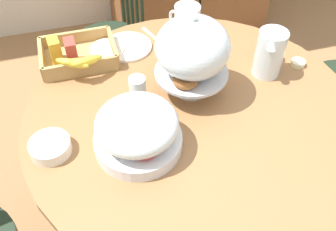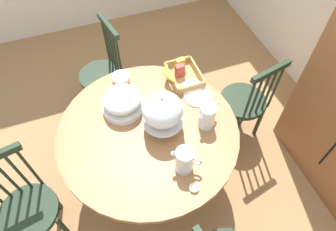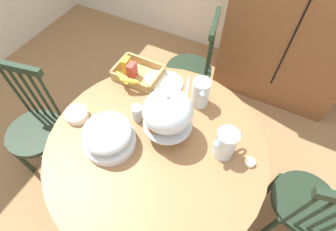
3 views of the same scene
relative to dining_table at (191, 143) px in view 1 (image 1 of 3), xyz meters
name	(u,v)px [view 1 (image 1 of 3)]	position (x,y,z in m)	size (l,w,h in m)	color
ground_plane	(191,198)	(0.04, 0.06, -0.54)	(10.00, 10.00, 0.00)	#997047
dining_table	(191,143)	(0.00, 0.00, 0.00)	(1.28, 1.28, 0.74)	olive
windsor_chair_facing_door	(113,41)	(-0.17, 0.92, -0.09)	(0.41, 0.41, 0.97)	#1E2D1E
pastry_stand_with_dome	(192,50)	(0.02, 0.10, 0.40)	(0.28, 0.28, 0.34)	silver
fruit_platter_covered	(137,130)	(-0.24, -0.11, 0.28)	(0.30, 0.30, 0.18)	silver
orange_juice_pitcher	(187,28)	(0.10, 0.40, 0.29)	(0.11, 0.18, 0.19)	silver
milk_pitcher	(269,55)	(0.36, 0.13, 0.29)	(0.12, 0.18, 0.20)	silver
cereal_basket	(75,55)	(-0.39, 0.40, 0.24)	(0.32, 0.30, 0.12)	tan
china_plate_large	(127,47)	(-0.16, 0.45, 0.20)	(0.22, 0.22, 0.01)	white
china_plate_small	(107,49)	(-0.25, 0.44, 0.21)	(0.15, 0.15, 0.01)	white
cereal_bowl	(50,147)	(-0.53, -0.05, 0.22)	(0.14, 0.14, 0.04)	white
drinking_glass	(138,90)	(-0.19, 0.11, 0.25)	(0.06, 0.06, 0.11)	silver
butter_dish	(298,63)	(0.51, 0.13, 0.21)	(0.06, 0.06, 0.02)	beige
table_knife	(99,59)	(-0.29, 0.40, 0.20)	(0.17, 0.01, 0.01)	silver
dinner_fork	(93,61)	(-0.32, 0.39, 0.20)	(0.17, 0.01, 0.01)	silver
soup_spoon	(153,37)	(-0.03, 0.50, 0.20)	(0.17, 0.01, 0.01)	silver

